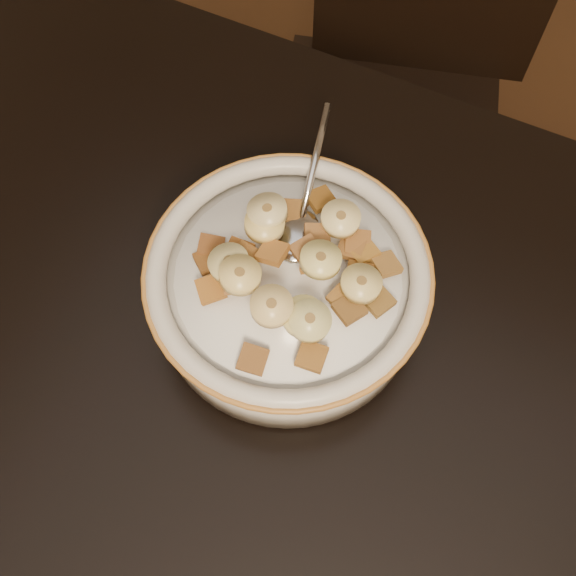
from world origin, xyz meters
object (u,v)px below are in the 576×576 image
at_px(cereal_bowl, 288,290).
at_px(spoon, 297,236).
at_px(table, 235,517).
at_px(chair, 387,118).

distance_m(cereal_bowl, spoon, 0.05).
relative_size(table, cereal_bowl, 6.54).
height_order(cereal_bowl, spoon, spoon).
bearing_deg(table, cereal_bowl, 102.41).
distance_m(chair, cereal_bowl, 0.63).
relative_size(cereal_bowl, spoon, 4.17).
distance_m(table, cereal_bowl, 0.18).
distance_m(table, chair, 0.76).
distance_m(chair, spoon, 0.62).
bearing_deg(chair, table, -97.05).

